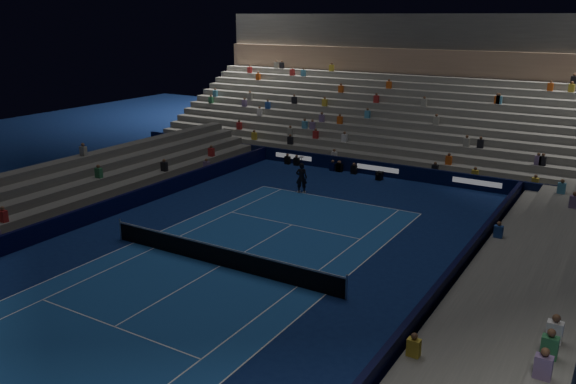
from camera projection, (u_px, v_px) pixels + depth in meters
The scene contains 11 objects.
ground at pixel (220, 266), 26.76m from camera, with size 90.00×90.00×0.00m, color #0D1E53.
court_surface at pixel (220, 266), 26.76m from camera, with size 10.97×23.77×0.01m, color #1B4B95.
sponsor_barrier_far at pixel (378, 169), 41.75m from camera, with size 44.00×0.25×1.00m, color black.
sponsor_barrier_east at pixel (426, 309), 21.80m from camera, with size 0.25×37.00×1.00m, color black.
sponsor_barrier_west at pixel (77, 219), 31.43m from camera, with size 0.25×37.00×1.00m, color black.
grandstand_main at pixel (424, 111), 48.60m from camera, with size 44.00×15.20×11.20m.
grandstand_east at pixel (525, 323), 19.96m from camera, with size 5.00×37.00×2.50m.
grandstand_west at pixel (35, 202), 33.02m from camera, with size 5.00×37.00×2.50m.
tennis_net at pixel (220, 256), 26.61m from camera, with size 12.90×0.10×1.10m.
tennis_player at pixel (301, 178), 37.54m from camera, with size 0.73×0.48×2.00m, color black.
broadcast_camera at pixel (379, 176), 40.73m from camera, with size 0.43×0.87×0.56m.
Camera 1 is at (15.42, -19.43, 11.04)m, focal length 36.32 mm.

